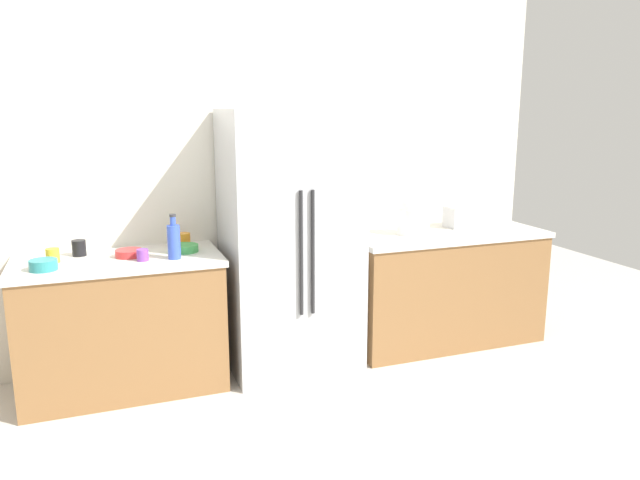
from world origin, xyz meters
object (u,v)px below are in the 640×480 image
object	(u,v)px
cup_c	(184,240)
bowl_c	(43,265)
refrigerator	(290,242)
bowl_a	(129,253)
cup_d	(53,256)
cup_b	(79,248)
bottle_a	(174,241)
rice_cooker	(413,215)
bowl_b	(184,248)
toaster	(461,217)
cup_a	(143,255)

from	to	relation	value
cup_c	bowl_c	world-z (taller)	cup_c
refrigerator	bowl_a	size ratio (longest dim) A/B	10.58
refrigerator	cup_d	world-z (taller)	refrigerator
cup_c	bowl_c	distance (m)	0.95
cup_b	cup_d	bearing A→B (deg)	-138.58
refrigerator	cup_c	bearing A→B (deg)	161.85
bottle_a	cup_c	distance (m)	0.37
refrigerator	cup_c	distance (m)	0.74
bowl_a	rice_cooker	bearing A→B (deg)	-0.05
refrigerator	bowl_b	bearing A→B (deg)	175.55
rice_cooker	bowl_b	size ratio (longest dim) A/B	1.64
bowl_b	bowl_c	world-z (taller)	bowl_c
cup_d	bowl_c	xyz separation A→B (m)	(-0.04, -0.18, -0.01)
bowl_b	bowl_c	size ratio (longest dim) A/B	1.17
refrigerator	bowl_c	bearing A→B (deg)	-175.32
toaster	cup_b	distance (m)	2.88
cup_d	bowl_a	world-z (taller)	cup_d
cup_c	bowl_b	distance (m)	0.18
bowl_b	cup_a	bearing A→B (deg)	-150.77
bottle_a	cup_a	world-z (taller)	bottle_a
rice_cooker	cup_d	distance (m)	2.53
bottle_a	cup_d	xyz separation A→B (m)	(-0.72, 0.17, -0.07)
cup_c	bowl_c	xyz separation A→B (m)	(-0.88, -0.36, -0.01)
toaster	cup_c	xyz separation A→B (m)	(-2.20, 0.08, -0.04)
cup_d	bowl_a	bearing A→B (deg)	-1.05
toaster	cup_b	world-z (taller)	toaster
toaster	bowl_b	distance (m)	2.23
cup_b	bowl_b	world-z (taller)	cup_b
bottle_a	bowl_c	world-z (taller)	bottle_a
rice_cooker	bowl_c	world-z (taller)	rice_cooker
refrigerator	cup_c	xyz separation A→B (m)	(-0.70, 0.23, 0.02)
cup_a	bowl_c	bearing A→B (deg)	-177.08
cup_c	rice_cooker	bearing A→B (deg)	-6.43
refrigerator	bottle_a	size ratio (longest dim) A/B	6.34
bottle_a	cup_a	xyz separation A→B (m)	(-0.19, 0.02, -0.08)
rice_cooker	cup_a	world-z (taller)	rice_cooker
bottle_a	bowl_a	distance (m)	0.33
cup_a	cup_b	world-z (taller)	cup_b
rice_cooker	bottle_a	bearing A→B (deg)	-175.10
bowl_a	bottle_a	bearing A→B (deg)	-30.15
refrigerator	cup_b	world-z (taller)	refrigerator
cup_a	cup_b	xyz separation A→B (m)	(-0.38, 0.28, 0.01)
rice_cooker	cup_b	xyz separation A→B (m)	(-2.38, 0.14, -0.10)
bowl_c	cup_b	bearing A→B (deg)	57.94
refrigerator	cup_d	xyz separation A→B (m)	(-1.53, 0.05, 0.02)
refrigerator	toaster	distance (m)	1.51
rice_cooker	bowl_b	bearing A→B (deg)	179.41
refrigerator	cup_a	bearing A→B (deg)	-174.33
toaster	bowl_a	world-z (taller)	toaster
cup_b	cup_a	bearing A→B (deg)	-36.90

